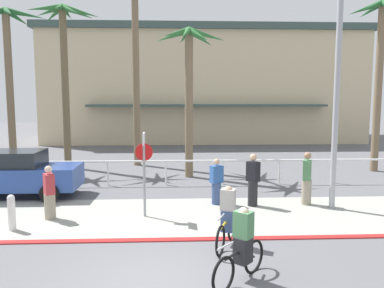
{
  "coord_description": "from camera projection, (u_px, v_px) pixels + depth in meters",
  "views": [
    {
      "loc": [
        0.35,
        -7.36,
        3.6
      ],
      "look_at": [
        0.97,
        6.0,
        2.0
      ],
      "focal_mm": 36.59,
      "sensor_mm": 36.0,
      "label": 1
    }
  ],
  "objects": [
    {
      "name": "ground_plane",
      "position": [
        167.0,
        178.0,
        17.63
      ],
      "size": [
        80.0,
        80.0,
        0.0
      ],
      "primitive_type": "plane",
      "color": "#5B5B60"
    },
    {
      "name": "pedestrian_2",
      "position": [
        307.0,
        180.0,
        13.07
      ],
      "size": [
        0.42,
        0.47,
        1.79
      ],
      "color": "gray",
      "rests_on": "ground"
    },
    {
      "name": "pedestrian_1",
      "position": [
        216.0,
        184.0,
        13.12
      ],
      "size": [
        0.47,
        0.42,
        1.57
      ],
      "color": "#384C7A",
      "rests_on": "ground"
    },
    {
      "name": "pedestrian_3",
      "position": [
        49.0,
        195.0,
        11.51
      ],
      "size": [
        0.44,
        0.48,
        1.61
      ],
      "color": "gray",
      "rests_on": "ground"
    },
    {
      "name": "palm_tree_3",
      "position": [
        64.0,
        46.0,
        19.5
      ],
      "size": [
        3.3,
        3.17,
        8.19
      ],
      "color": "brown",
      "rests_on": "ground"
    },
    {
      "name": "palm_tree_2",
      "position": [
        8.0,
        53.0,
        19.13
      ],
      "size": [
        3.52,
        3.01,
        7.95
      ],
      "color": "#756047",
      "rests_on": "ground"
    },
    {
      "name": "bollard_2",
      "position": [
        12.0,
        212.0,
        10.55
      ],
      "size": [
        0.2,
        0.2,
        1.0
      ],
      "color": "white",
      "rests_on": "ground"
    },
    {
      "name": "palm_tree_6",
      "position": [
        381.0,
        47.0,
        18.53
      ],
      "size": [
        3.2,
        3.2,
        8.17
      ],
      "color": "#756047",
      "rests_on": "ground"
    },
    {
      "name": "streetlight_curb",
      "position": [
        341.0,
        75.0,
        11.96
      ],
      "size": [
        0.24,
        2.54,
        7.5
      ],
      "color": "#9EA0A5",
      "rests_on": "ground"
    },
    {
      "name": "cyclist_yellow_1",
      "position": [
        227.0,
        218.0,
        9.49
      ],
      "size": [
        0.74,
        1.71,
        1.5
      ],
      "color": "black",
      "rests_on": "ground"
    },
    {
      "name": "rail_fence",
      "position": [
        166.0,
        165.0,
        16.04
      ],
      "size": [
        18.98,
        0.08,
        1.04
      ],
      "color": "white",
      "rests_on": "ground"
    },
    {
      "name": "pedestrian_0",
      "position": [
        253.0,
        182.0,
        12.89
      ],
      "size": [
        0.46,
        0.47,
        1.76
      ],
      "color": "#232326",
      "rests_on": "ground"
    },
    {
      "name": "stop_sign_bike_lane",
      "position": [
        144.0,
        162.0,
        11.64
      ],
      "size": [
        0.52,
        0.56,
        2.56
      ],
      "color": "gray",
      "rests_on": "ground"
    },
    {
      "name": "palm_tree_5",
      "position": [
        189.0,
        66.0,
        17.28
      ],
      "size": [
        3.16,
        3.02,
        6.66
      ],
      "color": "#756047",
      "rests_on": "ground"
    },
    {
      "name": "cyclist_black_0",
      "position": [
        242.0,
        246.0,
        7.65
      ],
      "size": [
        1.26,
        1.4,
        1.5
      ],
      "color": "black",
      "rests_on": "ground"
    },
    {
      "name": "palm_tree_4",
      "position": [
        135.0,
        31.0,
        20.12
      ],
      "size": [
        3.02,
        3.46,
        9.85
      ],
      "color": "#756047",
      "rests_on": "ground"
    },
    {
      "name": "car_blue_1",
      "position": [
        16.0,
        173.0,
        14.14
      ],
      "size": [
        4.4,
        2.02,
        1.69
      ],
      "color": "#284793",
      "rests_on": "ground"
    },
    {
      "name": "curb_paint",
      "position": [
        161.0,
        240.0,
        9.89
      ],
      "size": [
        44.0,
        0.24,
        0.03
      ],
      "primitive_type": "cube",
      "color": "maroon",
      "rests_on": "ground"
    },
    {
      "name": "building_backdrop",
      "position": [
        202.0,
        86.0,
        34.45
      ],
      "size": [
        25.76,
        12.17,
        9.1
      ],
      "color": "beige",
      "rests_on": "ground"
    },
    {
      "name": "sidewalk_strip",
      "position": [
        163.0,
        216.0,
        11.87
      ],
      "size": [
        44.0,
        4.0,
        0.02
      ],
      "primitive_type": "cube",
      "color": "#9E9E93",
      "rests_on": "ground"
    }
  ]
}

